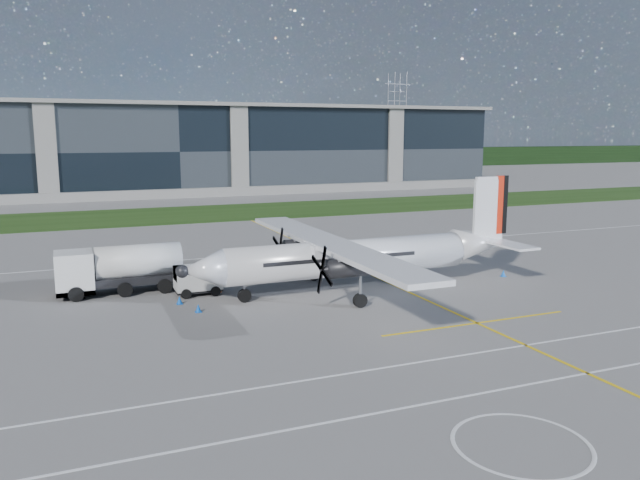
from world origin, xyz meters
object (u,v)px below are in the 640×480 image
object	(u,v)px
turboprop_aircraft	(359,236)
baggage_tug	(198,280)
safety_cone_tail	(503,273)
fuel_tanker_truck	(111,270)
pylon_east	(397,120)
ground_crew_person	(218,276)
safety_cone_stbdwing	(266,256)
safety_cone_nose_stbd	(179,300)
safety_cone_nose_port	(198,308)

from	to	relation	value
turboprop_aircraft	baggage_tug	world-z (taller)	turboprop_aircraft
baggage_tug	safety_cone_tail	size ratio (longest dim) A/B	6.36
turboprop_aircraft	fuel_tanker_truck	distance (m)	16.58
turboprop_aircraft	fuel_tanker_truck	xyz separation A→B (m)	(-15.53, 5.40, -2.14)
pylon_east	baggage_tug	xyz separation A→B (m)	(-95.12, -143.72, -14.05)
ground_crew_person	safety_cone_stbdwing	xyz separation A→B (m)	(6.30, 9.50, -0.83)
baggage_tug	safety_cone_tail	xyz separation A→B (m)	(21.95, -3.44, -0.70)
turboprop_aircraft	ground_crew_person	world-z (taller)	turboprop_aircraft
safety_cone_nose_stbd	baggage_tug	bearing A→B (deg)	51.30
ground_crew_person	safety_cone_nose_port	bearing A→B (deg)	141.68
fuel_tanker_truck	safety_cone_nose_port	bearing A→B (deg)	-55.84
pylon_east	fuel_tanker_truck	xyz separation A→B (m)	(-100.38, -141.40, -13.41)
safety_cone_tail	baggage_tug	bearing A→B (deg)	171.10
pylon_east	fuel_tanker_truck	distance (m)	173.93
pylon_east	safety_cone_nose_port	xyz separation A→B (m)	(-95.97, -147.91, -14.75)
fuel_tanker_truck	baggage_tug	world-z (taller)	fuel_tanker_truck
safety_cone_stbdwing	safety_cone_tail	world-z (taller)	same
turboprop_aircraft	baggage_tug	xyz separation A→B (m)	(-10.26, 3.07, -2.77)
fuel_tanker_truck	pylon_east	bearing A→B (deg)	54.63
safety_cone_stbdwing	safety_cone_tail	bearing A→B (deg)	-42.40
safety_cone_nose_port	safety_cone_nose_stbd	bearing A→B (deg)	108.02
safety_cone_stbdwing	fuel_tanker_truck	bearing A→B (deg)	-150.76
safety_cone_nose_stbd	safety_cone_tail	bearing A→B (deg)	-3.59
fuel_tanker_truck	safety_cone_nose_stbd	xyz separation A→B (m)	(3.69, -4.29, -1.34)
turboprop_aircraft	safety_cone_stbdwing	bearing A→B (deg)	101.46
pylon_east	ground_crew_person	world-z (taller)	pylon_east
pylon_east	fuel_tanker_truck	size ratio (longest dim) A/B	3.54
baggage_tug	ground_crew_person	xyz separation A→B (m)	(1.39, 0.08, 0.13)
turboprop_aircraft	ground_crew_person	size ratio (longest dim) A/B	11.48
fuel_tanker_truck	safety_cone_nose_port	world-z (taller)	fuel_tanker_truck
safety_cone_stbdwing	turboprop_aircraft	bearing A→B (deg)	-78.54
fuel_tanker_truck	safety_cone_nose_stbd	bearing A→B (deg)	-49.26
safety_cone_nose_stbd	safety_cone_stbdwing	bearing A→B (deg)	51.25
ground_crew_person	safety_cone_stbdwing	bearing A→B (deg)	-44.19
ground_crew_person	safety_cone_tail	bearing A→B (deg)	-110.34
pylon_east	baggage_tug	distance (m)	172.92
safety_cone_nose_stbd	safety_cone_tail	xyz separation A→B (m)	(23.52, -1.48, 0.00)
baggage_tug	safety_cone_nose_stbd	distance (m)	2.61
baggage_tug	safety_cone_nose_port	distance (m)	4.32
safety_cone_nose_port	safety_cone_tail	size ratio (longest dim) A/B	1.00
fuel_tanker_truck	safety_cone_tail	bearing A→B (deg)	-11.96
baggage_tug	safety_cone_nose_stbd	xyz separation A→B (m)	(-1.57, -1.96, -0.70)
baggage_tug	safety_cone_tail	bearing A→B (deg)	-8.90
safety_cone_nose_port	safety_cone_nose_stbd	distance (m)	2.33
fuel_tanker_truck	ground_crew_person	world-z (taller)	fuel_tanker_truck
pylon_east	safety_cone_nose_port	distance (m)	176.93
safety_cone_nose_port	safety_cone_stbdwing	xyz separation A→B (m)	(8.54, 13.76, 0.00)
safety_cone_tail	pylon_east	bearing A→B (deg)	63.56
fuel_tanker_truck	safety_cone_nose_stbd	distance (m)	5.82
pylon_east	safety_cone_stbdwing	xyz separation A→B (m)	(-87.42, -134.14, -14.75)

